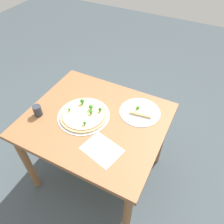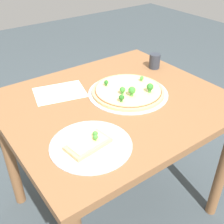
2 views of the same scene
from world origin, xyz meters
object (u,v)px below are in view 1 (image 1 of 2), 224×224
at_px(dining_table, 96,128).
at_px(pizza_tray_slice, 140,112).
at_px(drinking_cup, 38,111).
at_px(pizza_tray_whole, 84,114).

height_order(dining_table, pizza_tray_slice, pizza_tray_slice).
bearing_deg(pizza_tray_slice, drinking_cup, 28.75).
height_order(pizza_tray_slice, drinking_cup, drinking_cup).
bearing_deg(pizza_tray_slice, pizza_tray_whole, 31.59).
bearing_deg(pizza_tray_slice, dining_table, 38.16).
distance_m(pizza_tray_whole, drinking_cup, 0.35).
bearing_deg(dining_table, pizza_tray_slice, -141.84).
bearing_deg(dining_table, drinking_cup, 21.17).
height_order(dining_table, pizza_tray_whole, pizza_tray_whole).
bearing_deg(drinking_cup, dining_table, -158.83).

